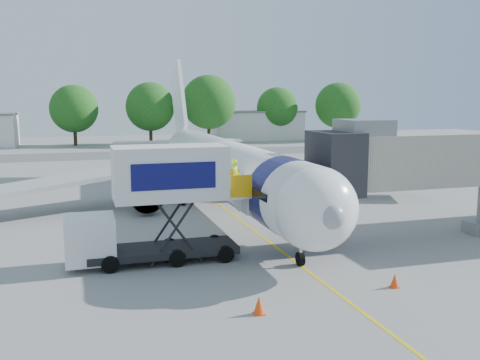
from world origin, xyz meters
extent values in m
plane|color=gray|center=(0.00, 0.00, 0.00)|extent=(160.00, 160.00, 0.00)
cube|color=yellow|center=(0.00, 0.00, 0.01)|extent=(0.15, 70.00, 0.01)
cube|color=#59595B|center=(0.00, 42.00, 0.00)|extent=(120.00, 10.00, 0.01)
cylinder|color=white|center=(0.00, 3.00, 3.00)|extent=(3.70, 28.00, 3.70)
sphere|color=white|center=(0.00, -11.00, 3.00)|extent=(3.70, 3.70, 3.70)
sphere|color=gray|center=(0.00, -12.55, 3.00)|extent=(1.10, 1.10, 1.10)
cone|color=white|center=(0.00, 20.00, 3.00)|extent=(3.70, 6.00, 3.70)
cube|color=white|center=(0.00, 21.00, 7.20)|extent=(0.35, 7.26, 8.29)
cube|color=#B0B2B5|center=(9.00, 6.50, 2.30)|extent=(16.17, 9.32, 1.42)
cube|color=#B0B2B5|center=(-9.00, 6.50, 2.30)|extent=(16.17, 9.32, 1.42)
cylinder|color=#999BA0|center=(5.50, 4.50, 1.30)|extent=(2.10, 3.60, 2.10)
cylinder|color=#999BA0|center=(-5.50, 4.50, 1.30)|extent=(2.10, 3.60, 2.10)
cube|color=black|center=(0.00, -11.30, 3.45)|extent=(2.60, 1.39, 0.81)
cylinder|color=#0B0C4E|center=(0.00, -8.00, 3.00)|extent=(3.73, 2.00, 3.73)
cylinder|color=silver|center=(0.00, -9.50, 0.75)|extent=(0.16, 0.16, 1.50)
cylinder|color=black|center=(0.00, -9.50, 0.32)|extent=(0.25, 0.64, 0.64)
cylinder|color=black|center=(2.60, 6.00, 0.45)|extent=(0.35, 0.90, 0.90)
cylinder|color=black|center=(-2.60, 6.00, 0.45)|extent=(0.35, 0.90, 0.90)
cube|color=#ABA592|center=(9.00, -7.00, 4.40)|extent=(13.60, 2.60, 2.80)
cube|color=black|center=(2.90, -7.00, 4.40)|extent=(2.00, 3.20, 3.20)
cube|color=slate|center=(4.50, -7.00, 6.20)|extent=(2.40, 2.40, 0.80)
cylinder|color=black|center=(11.60, -7.00, 0.35)|extent=(0.30, 0.70, 0.70)
cube|color=black|center=(-6.00, -7.00, 0.55)|extent=(7.00, 2.30, 0.35)
cube|color=silver|center=(-9.30, -7.00, 1.35)|extent=(2.20, 2.20, 2.10)
cube|color=black|center=(-9.30, -7.00, 1.80)|extent=(1.90, 2.10, 0.70)
cube|color=silver|center=(-5.60, -7.00, 4.25)|extent=(5.20, 2.40, 2.50)
cube|color=#0B0C4E|center=(-5.60, -8.22, 4.25)|extent=(3.80, 0.04, 1.20)
cube|color=silver|center=(-2.45, -7.00, 3.05)|extent=(1.10, 2.20, 0.10)
cube|color=#E1A00B|center=(-2.45, -8.05, 3.60)|extent=(1.10, 0.06, 1.10)
cube|color=#E1A00B|center=(-2.45, -5.95, 3.60)|extent=(1.10, 0.06, 1.10)
cylinder|color=black|center=(-3.20, -8.05, 0.40)|extent=(0.80, 0.25, 0.80)
cylinder|color=black|center=(-3.20, -5.95, 0.40)|extent=(0.80, 0.25, 0.80)
cylinder|color=black|center=(-8.50, -8.05, 0.40)|extent=(0.80, 0.25, 0.80)
cylinder|color=black|center=(-8.50, -5.95, 0.40)|extent=(0.80, 0.25, 0.80)
imported|color=#B4E718|center=(-2.40, -7.00, 3.93)|extent=(0.62, 0.72, 1.67)
cylinder|color=black|center=(2.62, -17.84, 0.35)|extent=(0.74, 0.48, 0.70)
cone|color=#F7440D|center=(2.56, -13.30, 0.30)|extent=(0.37, 0.37, 0.60)
cube|color=#F7440D|center=(2.56, -13.30, 0.02)|extent=(0.34, 0.34, 0.03)
cone|color=#F7440D|center=(-3.65, -14.28, 0.34)|extent=(0.42, 0.42, 0.67)
cube|color=#F7440D|center=(-3.65, -14.28, 0.02)|extent=(0.38, 0.38, 0.04)
cube|color=silver|center=(22.00, 62.00, 2.50)|extent=(16.00, 7.00, 5.00)
cube|color=slate|center=(22.00, 62.00, 5.15)|extent=(16.40, 7.40, 0.30)
cylinder|color=#382314|center=(-10.14, 58.71, 1.72)|extent=(0.56, 0.56, 3.43)
sphere|color=#155119|center=(-10.14, 58.71, 5.92)|extent=(7.63, 7.63, 7.63)
cylinder|color=#382314|center=(1.87, 57.62, 1.80)|extent=(0.56, 0.56, 3.60)
sphere|color=#155119|center=(1.87, 57.62, 6.20)|extent=(8.00, 8.00, 8.00)
cylinder|color=#382314|center=(11.30, 55.63, 2.02)|extent=(0.56, 0.56, 4.03)
sphere|color=#155119|center=(11.30, 55.63, 6.94)|extent=(8.96, 8.96, 8.96)
cylinder|color=#382314|center=(25.30, 60.47, 1.69)|extent=(0.56, 0.56, 3.38)
sphere|color=#155119|center=(25.30, 60.47, 5.81)|extent=(7.50, 7.50, 7.50)
cylinder|color=#382314|center=(35.26, 56.05, 1.83)|extent=(0.56, 0.56, 3.66)
sphere|color=#155119|center=(35.26, 56.05, 6.30)|extent=(8.13, 8.13, 8.13)
camera|label=1|loc=(-9.58, -31.57, 7.72)|focal=40.00mm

